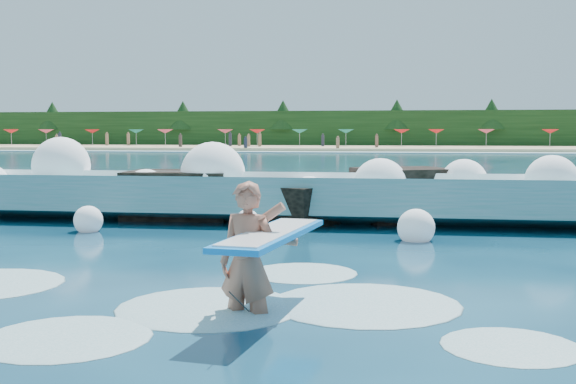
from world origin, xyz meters
name	(u,v)px	position (x,y,z in m)	size (l,w,h in m)	color
ground	(165,283)	(0.00, 0.00, 0.00)	(200.00, 200.00, 0.00)	#082840
beach	(376,148)	(0.00, 78.00, 0.20)	(140.00, 20.00, 0.40)	tan
wet_band	(372,152)	(0.00, 67.00, 0.04)	(140.00, 5.00, 0.08)	silver
treeline	(380,129)	(0.00, 88.00, 2.50)	(140.00, 4.00, 5.00)	black
breaking_wave	(259,200)	(-0.15, 7.57, 0.53)	(17.51, 2.75, 1.51)	teal
rock_cluster	(279,200)	(0.33, 7.84, 0.49)	(8.47, 3.63, 1.54)	black
surfer_with_board	(253,256)	(1.66, -1.60, 0.72)	(1.16, 3.08, 1.96)	#A7644E
wave_spray	(234,181)	(-0.76, 7.49, 1.00)	(15.35, 4.26, 2.20)	white
surf_foam	(204,302)	(0.88, -1.02, 0.00)	(9.09, 5.76, 0.13)	silver
beach_umbrellas	(376,131)	(-0.18, 80.31, 2.25)	(109.57, 6.86, 0.50)	#12746B
beachgoers	(412,141)	(4.25, 74.11, 1.08)	(103.28, 14.10, 1.93)	#3F332D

